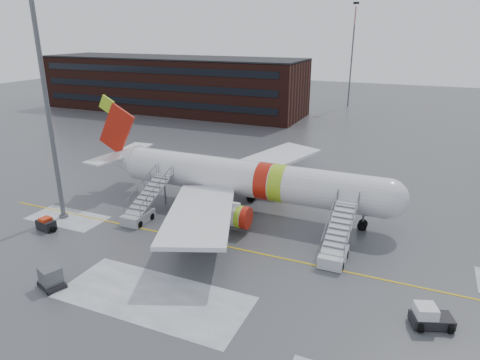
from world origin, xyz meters
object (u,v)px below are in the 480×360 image
at_px(pushback_tug, 429,317).
at_px(uld_container, 51,278).
at_px(airstair_fwd, 336,247).
at_px(baggage_tractor, 46,225).
at_px(light_mast_near, 42,73).
at_px(airstair_aft, 142,209).
at_px(airliner, 239,178).

relative_size(pushback_tug, uld_container, 1.24).
xyz_separation_m(airstair_fwd, baggage_tractor, (-26.61, -5.69, -0.54)).
xyz_separation_m(airstair_fwd, light_mast_near, (-27.27, -2.85, 13.41)).
bearing_deg(light_mast_near, pushback_tug, -5.66).
height_order(airstair_aft, light_mast_near, light_mast_near).
bearing_deg(airliner, uld_container, -109.61).
distance_m(airliner, baggage_tractor, 19.51).
height_order(uld_container, light_mast_near, light_mast_near).
height_order(airstair_fwd, uld_container, airstair_fwd).
distance_m(airstair_aft, baggage_tractor, 9.09).
bearing_deg(uld_container, airstair_aft, 94.41).
distance_m(uld_container, light_mast_near, 19.04).
bearing_deg(pushback_tug, airstair_fwd, 139.59).
xyz_separation_m(uld_container, baggage_tractor, (-8.05, 7.07, -0.23)).
bearing_deg(uld_container, pushback_tug, 14.02).
bearing_deg(light_mast_near, airliner, 31.06).
bearing_deg(airliner, baggage_tractor, -140.67).
xyz_separation_m(uld_container, light_mast_near, (-8.71, 9.91, 13.72)).
relative_size(airliner, uld_container, 14.87).
relative_size(airliner, pushback_tug, 12.01).
bearing_deg(uld_container, airstair_fwd, 34.52).
relative_size(airstair_fwd, pushback_tug, 2.64).
distance_m(airliner, airstair_aft, 10.49).
bearing_deg(airstair_aft, baggage_tractor, -141.13).
bearing_deg(airliner, airstair_aft, -140.26).
bearing_deg(pushback_tug, baggage_tractor, 179.00).
bearing_deg(baggage_tractor, uld_container, -41.30).
bearing_deg(light_mast_near, baggage_tractor, -76.89).
bearing_deg(airliner, pushback_tug, -33.92).
height_order(airliner, light_mast_near, light_mast_near).
bearing_deg(pushback_tug, uld_container, -165.98).
xyz_separation_m(airliner, uld_container, (-6.88, -19.30, -2.66)).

